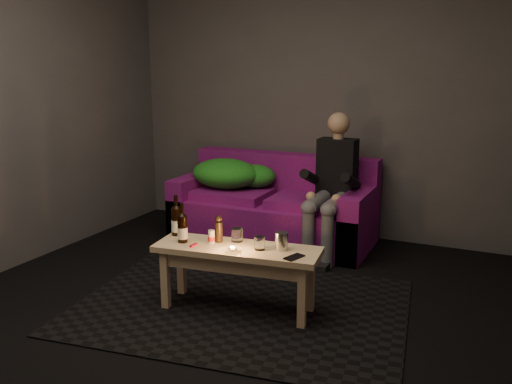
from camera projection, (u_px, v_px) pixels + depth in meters
floor at (214, 329)px, 3.38m from camera, size 4.50×4.50×0.00m
room at (245, 59)px, 3.42m from camera, size 4.50×4.50×4.50m
rug at (241, 306)px, 3.69m from camera, size 2.37×1.85×0.01m
sofa at (274, 210)px, 5.07m from camera, size 1.82×0.82×0.78m
green_blanket at (231, 174)px, 5.17m from camera, size 0.80×0.55×0.27m
person at (332, 183)px, 4.62m from camera, size 0.33×0.75×1.21m
coffee_table at (237, 258)px, 3.56m from camera, size 1.13×0.48×0.45m
beer_bottle_a at (176, 220)px, 3.76m from camera, size 0.07×0.07×0.29m
beer_bottle_b at (182, 228)px, 3.61m from camera, size 0.07×0.07×0.27m
salt_shaker at (211, 237)px, 3.60m from camera, size 0.05×0.05×0.09m
pepper_mill at (219, 232)px, 3.62m from camera, size 0.06×0.06×0.14m
tumbler_back at (237, 235)px, 3.64m from camera, size 0.08×0.08×0.09m
tealight at (233, 249)px, 3.43m from camera, size 0.06×0.06×0.04m
tumbler_front at (260, 243)px, 3.48m from camera, size 0.08×0.08×0.09m
steel_cup at (281, 241)px, 3.47m from camera, size 0.09×0.09×0.12m
smartphone at (294, 257)px, 3.34m from camera, size 0.11×0.15×0.01m
red_lighter at (194, 245)px, 3.55m from camera, size 0.02×0.07×0.01m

